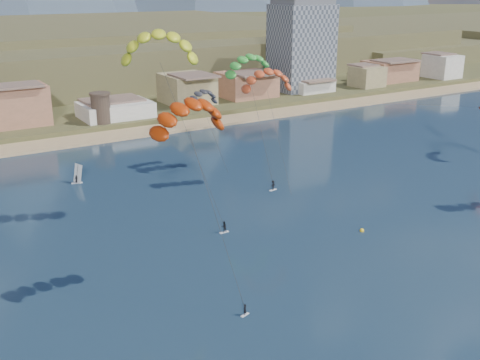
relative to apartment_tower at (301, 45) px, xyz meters
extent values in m
plane|color=#0D1F32|center=(-85.00, -128.00, -17.82)|extent=(2400.00, 2400.00, 0.00)
cube|color=tan|center=(-85.00, -22.00, -17.57)|extent=(2200.00, 12.00, 0.90)
cube|color=brown|center=(-45.00, 92.00, -8.32)|extent=(320.00, 150.00, 15.00)
cube|color=brown|center=(175.00, 77.00, -11.82)|extent=(240.00, 120.00, 8.00)
cube|color=gray|center=(0.00, 0.00, -0.82)|extent=(20.00, 16.00, 30.00)
cube|color=#59595E|center=(0.00, 0.00, 15.18)|extent=(18.00, 14.40, 2.00)
cylinder|color=#47382D|center=(-80.00, -14.00, -11.82)|extent=(5.20, 5.20, 8.00)
cylinder|color=#47382D|center=(-80.00, -14.00, -7.52)|extent=(5.82, 5.82, 0.60)
cube|color=silver|center=(-96.62, -116.06, -17.78)|extent=(1.34, 0.75, 0.09)
imported|color=black|center=(-96.62, -116.06, -16.99)|extent=(0.62, 0.50, 1.48)
cylinder|color=#262626|center=(-98.03, -111.85, -6.25)|extent=(0.05, 0.05, 23.03)
cube|color=silver|center=(-86.13, -92.75, -17.76)|extent=(1.67, 0.52, 0.11)
imported|color=black|center=(-86.13, -92.75, -16.75)|extent=(0.94, 0.74, 1.91)
cylinder|color=#262626|center=(-89.03, -87.70, -3.52)|extent=(0.05, 0.05, 28.64)
cube|color=silver|center=(-67.39, -79.98, -17.76)|extent=(1.76, 0.84, 0.11)
imported|color=black|center=(-67.39, -79.98, -16.74)|extent=(1.38, 0.96, 1.94)
cylinder|color=#262626|center=(-65.88, -73.06, -6.76)|extent=(0.05, 0.05, 24.22)
cylinder|color=#262626|center=(-71.64, -62.56, -10.65)|extent=(0.04, 0.04, 15.90)
cylinder|color=#262626|center=(-67.10, -80.98, -7.86)|extent=(0.04, 0.04, 20.91)
cube|color=silver|center=(-99.62, -55.13, -17.76)|extent=(2.31, 1.25, 0.11)
imported|color=black|center=(-99.62, -55.13, -16.91)|extent=(0.89, 0.71, 1.60)
cube|color=white|center=(-99.25, -55.13, -15.76)|extent=(1.51, 2.55, 3.81)
sphere|color=yellow|center=(-66.22, -104.47, -17.69)|extent=(0.75, 0.75, 0.75)
camera|label=1|loc=(-130.36, -169.71, 21.88)|focal=43.48mm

